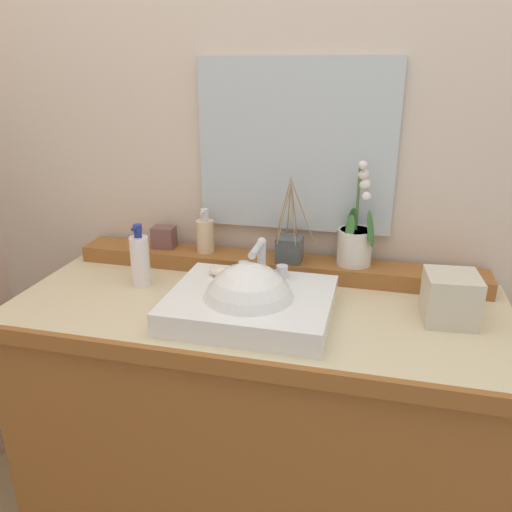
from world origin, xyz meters
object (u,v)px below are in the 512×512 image
soap_bar (221,272)px  lotion_bottle (140,260)px  reed_diffuser (290,248)px  trinket_box (164,237)px  soap_dispenser (205,235)px  potted_plant (355,240)px  tissue_box (450,298)px  sink_basin (251,307)px

soap_bar → lotion_bottle: size_ratio=0.37×
reed_diffuser → trinket_box: bearing=176.6°
soap_dispenser → lotion_bottle: 0.24m
potted_plant → soap_bar: bearing=-149.1°
trinket_box → lotion_bottle: bearing=-90.2°
trinket_box → tissue_box: 0.90m
soap_dispenser → trinket_box: bearing=177.0°
reed_diffuser → lotion_bottle: (-0.41, -0.17, -0.01)m
sink_basin → trinket_box: size_ratio=5.86×
sink_basin → potted_plant: potted_plant is taller
soap_dispenser → lotion_bottle: soap_dispenser is taller
soap_bar → lotion_bottle: 0.25m
reed_diffuser → lotion_bottle: bearing=-157.3°
trinket_box → soap_bar: bearing=-42.4°
tissue_box → potted_plant: bearing=140.1°
reed_diffuser → trinket_box: reed_diffuser is taller
soap_bar → sink_basin: bearing=-42.6°
soap_bar → tissue_box: tissue_box is taller
trinket_box → tissue_box: size_ratio=0.55×
reed_diffuser → tissue_box: 0.49m
soap_dispenser → trinket_box: size_ratio=1.99×
trinket_box → soap_dispenser: bearing=-6.3°
sink_basin → tissue_box: (0.50, 0.10, 0.04)m
soap_dispenser → trinket_box: (-0.15, 0.01, -0.02)m
reed_diffuser → potted_plant: bearing=7.0°
trinket_box → reed_diffuser: bearing=-6.6°
potted_plant → soap_dispenser: potted_plant is taller
sink_basin → soap_bar: bearing=137.4°
reed_diffuser → lotion_bottle: reed_diffuser is taller
sink_basin → soap_dispenser: 0.40m
reed_diffuser → trinket_box: (-0.42, 0.03, -0.01)m
potted_plant → trinket_box: potted_plant is taller
soap_bar → trinket_box: (-0.26, 0.21, 0.01)m
potted_plant → lotion_bottle: bearing=-162.1°
trinket_box → sink_basin: bearing=-43.5°
soap_dispenser → soap_bar: bearing=-60.4°
soap_bar → soap_dispenser: 0.24m
tissue_box → sink_basin: bearing=-168.1°
soap_bar → potted_plant: potted_plant is taller
potted_plant → reed_diffuser: 0.20m
potted_plant → reed_diffuser: potted_plant is taller
soap_dispenser → reed_diffuser: 0.28m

